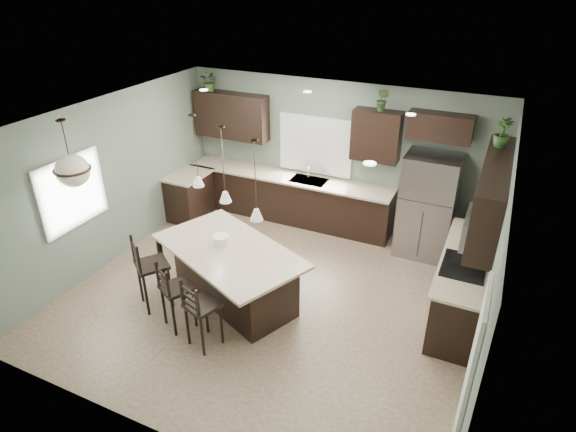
{
  "coord_description": "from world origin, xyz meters",
  "views": [
    {
      "loc": [
        2.8,
        -5.43,
        4.66
      ],
      "look_at": [
        0.1,
        0.4,
        1.25
      ],
      "focal_mm": 30.0,
      "sensor_mm": 36.0,
      "label": 1
    }
  ],
  "objects_px": {
    "refrigerator": "(427,206)",
    "kitchen_island": "(231,275)",
    "serving_dish": "(221,240)",
    "bar_stool_left": "(153,272)",
    "plant_back_left": "(210,81)",
    "bar_stool_center": "(178,295)",
    "bar_stool_right": "(203,312)"
  },
  "relations": [
    {
      "from": "kitchen_island",
      "to": "bar_stool_right",
      "type": "bearing_deg",
      "value": -56.37
    },
    {
      "from": "serving_dish",
      "to": "bar_stool_right",
      "type": "relative_size",
      "value": 0.22
    },
    {
      "from": "refrigerator",
      "to": "kitchen_island",
      "type": "distance_m",
      "value": 3.59
    },
    {
      "from": "kitchen_island",
      "to": "serving_dish",
      "type": "bearing_deg",
      "value": -180.0
    },
    {
      "from": "bar_stool_right",
      "to": "plant_back_left",
      "type": "relative_size",
      "value": 2.78
    },
    {
      "from": "bar_stool_right",
      "to": "bar_stool_center",
      "type": "bearing_deg",
      "value": -179.57
    },
    {
      "from": "bar_stool_center",
      "to": "bar_stool_right",
      "type": "relative_size",
      "value": 0.99
    },
    {
      "from": "kitchen_island",
      "to": "plant_back_left",
      "type": "bearing_deg",
      "value": 149.23
    },
    {
      "from": "refrigerator",
      "to": "plant_back_left",
      "type": "height_order",
      "value": "plant_back_left"
    },
    {
      "from": "serving_dish",
      "to": "plant_back_left",
      "type": "xyz_separation_m",
      "value": [
        -1.88,
        2.82,
        1.6
      ]
    },
    {
      "from": "bar_stool_center",
      "to": "refrigerator",
      "type": "bearing_deg",
      "value": 79.2
    },
    {
      "from": "bar_stool_left",
      "to": "kitchen_island",
      "type": "bearing_deg",
      "value": 66.55
    },
    {
      "from": "plant_back_left",
      "to": "bar_stool_right",
      "type": "bearing_deg",
      "value": -60.09
    },
    {
      "from": "refrigerator",
      "to": "plant_back_left",
      "type": "distance_m",
      "value": 4.75
    },
    {
      "from": "serving_dish",
      "to": "bar_stool_left",
      "type": "distance_m",
      "value": 1.1
    },
    {
      "from": "refrigerator",
      "to": "bar_stool_center",
      "type": "relative_size",
      "value": 1.72
    },
    {
      "from": "refrigerator",
      "to": "bar_stool_left",
      "type": "distance_m",
      "value": 4.67
    },
    {
      "from": "refrigerator",
      "to": "bar_stool_right",
      "type": "xyz_separation_m",
      "value": [
        -2.21,
        -3.64,
        -0.38
      ]
    },
    {
      "from": "serving_dish",
      "to": "plant_back_left",
      "type": "height_order",
      "value": "plant_back_left"
    },
    {
      "from": "kitchen_island",
      "to": "plant_back_left",
      "type": "height_order",
      "value": "plant_back_left"
    },
    {
      "from": "bar_stool_left",
      "to": "bar_stool_right",
      "type": "height_order",
      "value": "bar_stool_left"
    },
    {
      "from": "bar_stool_center",
      "to": "bar_stool_right",
      "type": "height_order",
      "value": "bar_stool_right"
    },
    {
      "from": "serving_dish",
      "to": "bar_stool_center",
      "type": "distance_m",
      "value": 1.02
    },
    {
      "from": "bar_stool_left",
      "to": "serving_dish",
      "type": "bearing_deg",
      "value": 75.6
    },
    {
      "from": "refrigerator",
      "to": "kitchen_island",
      "type": "relative_size",
      "value": 0.81
    },
    {
      "from": "serving_dish",
      "to": "kitchen_island",
      "type": "bearing_deg",
      "value": -23.81
    },
    {
      "from": "serving_dish",
      "to": "bar_stool_left",
      "type": "relative_size",
      "value": 0.2
    },
    {
      "from": "kitchen_island",
      "to": "bar_stool_right",
      "type": "height_order",
      "value": "bar_stool_right"
    },
    {
      "from": "bar_stool_center",
      "to": "plant_back_left",
      "type": "bearing_deg",
      "value": 142.14
    },
    {
      "from": "bar_stool_left",
      "to": "plant_back_left",
      "type": "distance_m",
      "value": 4.15
    },
    {
      "from": "bar_stool_center",
      "to": "bar_stool_right",
      "type": "distance_m",
      "value": 0.57
    },
    {
      "from": "refrigerator",
      "to": "serving_dish",
      "type": "relative_size",
      "value": 7.71
    }
  ]
}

